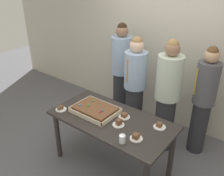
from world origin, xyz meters
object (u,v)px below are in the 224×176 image
Objects in this scene: plated_slice_near_left at (119,123)px; drink_cup_nearest at (122,139)px; party_table at (112,125)px; plated_slice_far_right at (61,109)px; person_serving_front at (135,88)px; person_green_shirt_behind at (203,100)px; plated_slice_near_right at (124,116)px; person_striped_tie_right at (167,96)px; plated_slice_far_left at (136,137)px; sheet_cake at (95,110)px; plated_slice_center_front at (159,126)px; person_far_right_suit at (121,72)px.

drink_cup_nearest is at bearing -46.71° from plated_slice_near_left.
plated_slice_far_right reaches higher than party_table.
person_serving_front is 1.02× the size of person_green_shirt_behind.
drink_cup_nearest reaches higher than plated_slice_near_right.
person_striped_tie_right is (0.52, 0.05, 0.02)m from person_serving_front.
plated_slice_far_left is 0.17m from drink_cup_nearest.
party_table is at bearing 142.03° from drink_cup_nearest.
plated_slice_far_left is at bearing 29.94° from person_green_shirt_behind.
sheet_cake is 0.35× the size of person_striped_tie_right.
plated_slice_far_right is at bearing -3.27° from person_green_shirt_behind.
plated_slice_near_right is 1.50× the size of drink_cup_nearest.
drink_cup_nearest is at bearing 38.77° from person_striped_tie_right.
plated_slice_near_right is 1.00× the size of plated_slice_far_right.
plated_slice_near_left is at bearing 163.06° from plated_slice_far_left.
drink_cup_nearest is 0.06× the size of person_serving_front.
person_serving_front is (-0.31, 0.83, 0.06)m from plated_slice_near_left.
person_serving_front is (0.12, 0.78, 0.05)m from sheet_cake.
person_green_shirt_behind is at bearing 44.96° from sheet_cake.
plated_slice_near_left is 0.50m from plated_slice_center_front.
plated_slice_near_left is 0.09× the size of person_striped_tie_right.
person_green_shirt_behind is (0.42, 1.37, 0.02)m from drink_cup_nearest.
plated_slice_near_right is 1.27m from person_far_right_suit.
person_green_shirt_behind is 0.50m from person_striped_tie_right.
person_striped_tie_right reaches higher than person_serving_front.
person_serving_front is at bearing 116.70° from drink_cup_nearest.
plated_slice_near_right is 0.09× the size of person_green_shirt_behind.
person_green_shirt_behind is (0.80, 1.07, 0.18)m from party_table.
person_serving_front is (-0.63, 0.93, 0.06)m from plated_slice_far_left.
plated_slice_near_right is (-0.05, 0.18, -0.01)m from plated_slice_near_left.
person_serving_front is at bearing 124.05° from plated_slice_far_left.
person_green_shirt_behind is at bearing 60.13° from plated_slice_near_left.
plated_slice_center_front is at bearing 32.66° from plated_slice_near_left.
person_striped_tie_right reaches higher than plated_slice_far_right.
plated_slice_center_front is 0.09× the size of person_striped_tie_right.
person_green_shirt_behind is at bearing 53.74° from plated_slice_near_right.
person_far_right_suit reaches higher than plated_slice_center_front.
party_table is 1.32m from person_far_right_suit.
person_green_shirt_behind is at bearing 69.00° from person_far_right_suit.
party_table is 10.82× the size of plated_slice_far_left.
plated_slice_far_right is 1.99m from person_green_shirt_behind.
sheet_cake is 3.97× the size of plated_slice_near_left.
person_striped_tie_right is at bearing -15.67° from person_green_shirt_behind.
party_table is at bearing 162.01° from plated_slice_far_left.
plated_slice_far_left reaches higher than plated_slice_near_right.
party_table is at bearing 20.52° from plated_slice_far_right.
plated_slice_center_front is 0.93m from person_serving_front.
sheet_cake reaches higher than plated_slice_near_left.
plated_slice_near_left is 0.09× the size of person_green_shirt_behind.
person_striped_tie_right is at bearing 45.82° from plated_slice_far_right.
plated_slice_near_right is 0.09× the size of person_far_right_suit.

